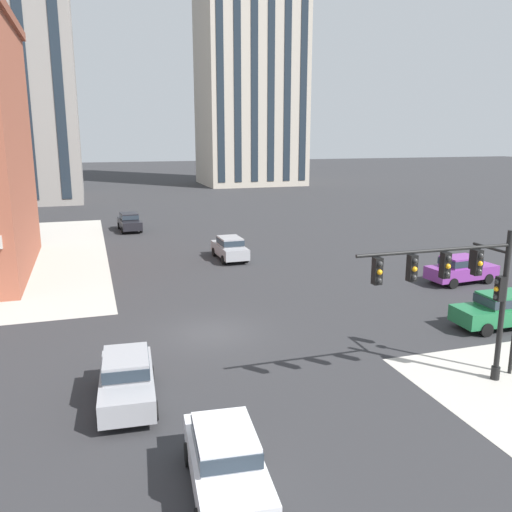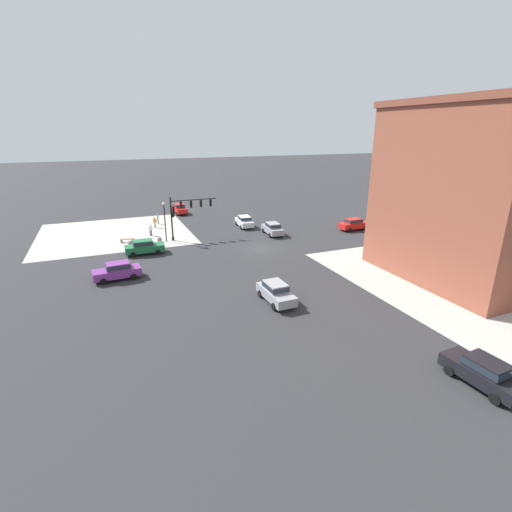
{
  "view_description": "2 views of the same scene",
  "coord_description": "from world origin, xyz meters",
  "px_view_note": "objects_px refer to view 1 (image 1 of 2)",
  "views": [
    {
      "loc": [
        -5.0,
        -22.75,
        9.0
      ],
      "look_at": [
        2.24,
        0.3,
        3.44
      ],
      "focal_mm": 37.34,
      "sensor_mm": 36.0,
      "label": 1
    },
    {
      "loc": [
        17.11,
        40.1,
        13.73
      ],
      "look_at": [
        4.71,
        10.08,
        2.83
      ],
      "focal_mm": 26.33,
      "sensor_mm": 36.0,
      "label": 2
    }
  ],
  "objects_px": {
    "car_main_northbound_far": "(129,221)",
    "car_parked_curb": "(230,247)",
    "traffic_signal_main": "(466,283)",
    "car_main_northbound_near": "(461,268)",
    "car_cross_eastbound": "(501,309)",
    "car_main_southbound_far": "(226,459)",
    "car_cross_westbound": "(127,377)"
  },
  "relations": [
    {
      "from": "car_cross_eastbound",
      "to": "car_main_northbound_near",
      "type": "bearing_deg",
      "value": 64.86
    },
    {
      "from": "traffic_signal_main",
      "to": "car_cross_eastbound",
      "type": "distance_m",
      "value": 7.74
    },
    {
      "from": "car_main_southbound_far",
      "to": "car_cross_westbound",
      "type": "bearing_deg",
      "value": 110.49
    },
    {
      "from": "car_main_northbound_near",
      "to": "car_cross_eastbound",
      "type": "xyz_separation_m",
      "value": [
        -3.33,
        -7.1,
        0.0
      ]
    },
    {
      "from": "car_main_northbound_near",
      "to": "car_main_southbound_far",
      "type": "distance_m",
      "value": 23.82
    },
    {
      "from": "traffic_signal_main",
      "to": "car_cross_eastbound",
      "type": "height_order",
      "value": "traffic_signal_main"
    },
    {
      "from": "car_main_northbound_far",
      "to": "car_cross_eastbound",
      "type": "height_order",
      "value": "same"
    },
    {
      "from": "car_main_northbound_near",
      "to": "car_cross_westbound",
      "type": "relative_size",
      "value": 1.0
    },
    {
      "from": "traffic_signal_main",
      "to": "car_main_northbound_near",
      "type": "bearing_deg",
      "value": 51.59
    },
    {
      "from": "car_cross_westbound",
      "to": "car_parked_curb",
      "type": "distance_m",
      "value": 21.46
    },
    {
      "from": "car_parked_curb",
      "to": "car_main_southbound_far",
      "type": "bearing_deg",
      "value": -104.93
    },
    {
      "from": "traffic_signal_main",
      "to": "car_parked_curb",
      "type": "bearing_deg",
      "value": 97.73
    },
    {
      "from": "car_main_northbound_far",
      "to": "car_parked_curb",
      "type": "distance_m",
      "value": 15.6
    },
    {
      "from": "traffic_signal_main",
      "to": "car_cross_eastbound",
      "type": "bearing_deg",
      "value": 37.02
    },
    {
      "from": "car_main_northbound_near",
      "to": "car_main_northbound_far",
      "type": "relative_size",
      "value": 1.01
    },
    {
      "from": "car_main_southbound_far",
      "to": "car_main_northbound_near",
      "type": "bearing_deg",
      "value": 38.28
    },
    {
      "from": "traffic_signal_main",
      "to": "car_cross_eastbound",
      "type": "relative_size",
      "value": 1.4
    },
    {
      "from": "car_cross_eastbound",
      "to": "car_parked_curb",
      "type": "relative_size",
      "value": 1.0
    },
    {
      "from": "car_main_northbound_near",
      "to": "car_parked_curb",
      "type": "height_order",
      "value": "same"
    },
    {
      "from": "car_cross_westbound",
      "to": "car_parked_curb",
      "type": "relative_size",
      "value": 1.02
    },
    {
      "from": "car_parked_curb",
      "to": "traffic_signal_main",
      "type": "bearing_deg",
      "value": -82.27
    },
    {
      "from": "car_main_northbound_far",
      "to": "car_parked_curb",
      "type": "relative_size",
      "value": 1.02
    },
    {
      "from": "traffic_signal_main",
      "to": "car_cross_westbound",
      "type": "height_order",
      "value": "traffic_signal_main"
    },
    {
      "from": "car_main_northbound_far",
      "to": "car_cross_eastbound",
      "type": "distance_m",
      "value": 35.09
    },
    {
      "from": "car_main_northbound_far",
      "to": "car_cross_eastbound",
      "type": "bearing_deg",
      "value": -65.14
    },
    {
      "from": "traffic_signal_main",
      "to": "car_main_southbound_far",
      "type": "relative_size",
      "value": 1.37
    },
    {
      "from": "traffic_signal_main",
      "to": "car_main_northbound_far",
      "type": "height_order",
      "value": "traffic_signal_main"
    },
    {
      "from": "car_cross_westbound",
      "to": "traffic_signal_main",
      "type": "bearing_deg",
      "value": -10.6
    },
    {
      "from": "traffic_signal_main",
      "to": "car_main_northbound_far",
      "type": "bearing_deg",
      "value": 104.04
    },
    {
      "from": "car_main_northbound_near",
      "to": "car_cross_eastbound",
      "type": "relative_size",
      "value": 1.02
    },
    {
      "from": "car_cross_eastbound",
      "to": "car_cross_westbound",
      "type": "height_order",
      "value": "same"
    },
    {
      "from": "car_main_northbound_near",
      "to": "car_cross_eastbound",
      "type": "bearing_deg",
      "value": -115.14
    }
  ]
}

